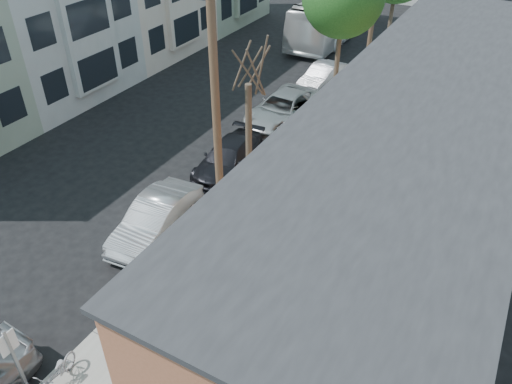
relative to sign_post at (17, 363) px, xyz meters
The scene contains 17 objects.
ground 5.33m from the sign_post, 118.02° to the left, with size 120.00×120.00×0.00m, color black.
sidewalk 15.63m from the sign_post, 82.97° to the left, with size 4.50×58.00×0.15m, color gray.
cafe_building 11.61m from the sign_post, 54.80° to the left, with size 6.60×20.20×6.61m.
sign_post is the anchor object (origin of this frame).
parking_meter_near 5.03m from the sign_post, 91.16° to the left, with size 0.14×0.14×1.24m.
parking_meter_far 13.03m from the sign_post, 90.44° to the left, with size 0.14×0.14×1.24m.
utility_pole_near 9.47m from the sign_post, 89.74° to the left, with size 3.57×0.28×10.00m.
tree_bare 10.33m from the sign_post, 87.50° to the left, with size 0.24×0.24×4.93m.
patio_chair_a 4.80m from the sign_post, 35.59° to the left, with size 0.50×0.50×0.88m, color #103A1E, non-canonical shape.
cyclist 3.06m from the sign_post, 70.59° to the left, with size 0.96×0.55×1.49m, color maroon.
cyclist_bike 3.15m from the sign_post, 70.59° to the left, with size 0.63×1.81×0.95m, color black.
parked_bike_b 1.44m from the sign_post, 76.00° to the left, with size 0.57×1.63×0.86m, color gray.
car_1 7.25m from the sign_post, 102.48° to the left, with size 1.54×4.43×1.46m, color #A4A6AB.
car_2 12.11m from the sign_post, 97.39° to the left, with size 1.82×4.48×1.30m, color black.
car_3 17.43m from the sign_post, 95.11° to the left, with size 2.43×5.26×1.46m, color #919598.
car_4 22.51m from the sign_post, 93.95° to the left, with size 1.38×3.94×1.30m, color gray.
bus 31.74m from the sign_post, 97.93° to the left, with size 2.81×12.03×3.35m, color white.
Camera 1 is at (10.82, -8.03, 11.92)m, focal length 35.00 mm.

